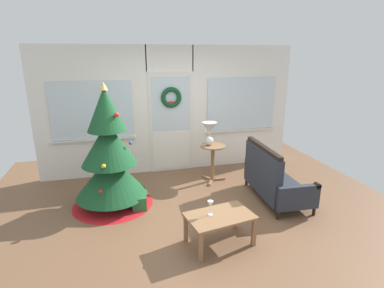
# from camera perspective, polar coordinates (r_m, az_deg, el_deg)

# --- Properties ---
(ground_plane) EXTENTS (6.76, 6.76, 0.00)m
(ground_plane) POSITION_cam_1_polar(r_m,az_deg,el_deg) (4.72, 1.13, -13.65)
(ground_plane) COLOR brown
(back_wall_with_door) EXTENTS (5.20, 0.19, 2.55)m
(back_wall_with_door) POSITION_cam_1_polar(r_m,az_deg,el_deg) (6.20, -4.04, 6.40)
(back_wall_with_door) COLOR white
(back_wall_with_door) RESTS_ON ground
(christmas_tree) EXTENTS (1.29, 1.29, 1.99)m
(christmas_tree) POSITION_cam_1_polar(r_m,az_deg,el_deg) (4.95, -15.24, -3.05)
(christmas_tree) COLOR #4C331E
(christmas_tree) RESTS_ON ground
(settee_sofa) EXTENTS (0.78, 1.42, 0.96)m
(settee_sofa) POSITION_cam_1_polar(r_m,az_deg,el_deg) (5.27, 14.87, -6.31)
(settee_sofa) COLOR black
(settee_sofa) RESTS_ON ground
(side_table) EXTENTS (0.50, 0.48, 0.72)m
(side_table) POSITION_cam_1_polar(r_m,az_deg,el_deg) (5.79, 3.92, -2.27)
(side_table) COLOR #8E6642
(side_table) RESTS_ON ground
(table_lamp) EXTENTS (0.28, 0.28, 0.44)m
(table_lamp) POSITION_cam_1_polar(r_m,az_deg,el_deg) (5.66, 3.31, 2.55)
(table_lamp) COLOR silver
(table_lamp) RESTS_ON side_table
(coffee_table) EXTENTS (0.92, 0.66, 0.41)m
(coffee_table) POSITION_cam_1_polar(r_m,az_deg,el_deg) (4.00, 5.26, -13.93)
(coffee_table) COLOR #8E6642
(coffee_table) RESTS_ON ground
(wine_glass) EXTENTS (0.08, 0.08, 0.20)m
(wine_glass) POSITION_cam_1_polar(r_m,az_deg,el_deg) (3.90, 3.48, -11.34)
(wine_glass) COLOR silver
(wine_glass) RESTS_ON coffee_table
(gift_box) EXTENTS (0.22, 0.20, 0.22)m
(gift_box) POSITION_cam_1_polar(r_m,az_deg,el_deg) (4.96, -9.94, -10.88)
(gift_box) COLOR #266633
(gift_box) RESTS_ON ground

